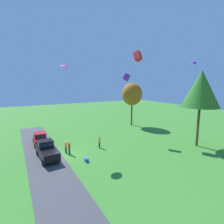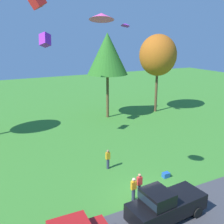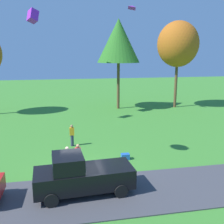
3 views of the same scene
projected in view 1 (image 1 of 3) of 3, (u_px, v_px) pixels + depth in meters
ground_plane at (66, 156)px, 23.07m from camera, size 120.00×120.00×0.00m
pavement_strip at (45, 159)px, 21.82m from camera, size 36.00×4.40×0.06m
car_sedan_by_flagpole at (40, 138)px, 27.16m from camera, size 4.45×2.05×1.84m
car_pickup_far_end at (47, 150)px, 22.05m from camera, size 5.11×2.30×2.14m
person_beside_suv at (66, 147)px, 23.83m from camera, size 0.36×0.24×1.71m
person_on_lawn at (69, 148)px, 23.41m from camera, size 0.36×0.24×1.71m
person_watching_sky at (99, 142)px, 25.78m from camera, size 0.36×0.24×1.71m
tree_far_right at (132, 94)px, 39.05m from camera, size 4.52×4.52×9.54m
tree_center_back at (201, 89)px, 25.36m from camera, size 5.36×5.36×11.33m
cooler_box at (86, 160)px, 21.26m from camera, size 0.56×0.40×0.40m
kite_box_topmost at (127, 77)px, 30.08m from camera, size 1.20×1.42×1.45m
kite_diamond_low_drifter at (195, 62)px, 22.50m from camera, size 1.10×1.27×0.56m
kite_delta_high_left at (65, 66)px, 24.07m from camera, size 1.94×1.96×0.63m
kite_box_over_trees at (138, 56)px, 30.63m from camera, size 1.91×1.57×2.01m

